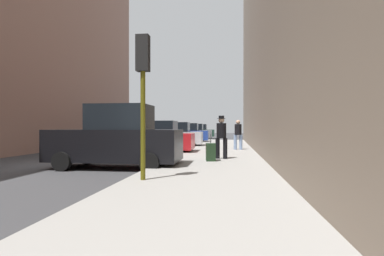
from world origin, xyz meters
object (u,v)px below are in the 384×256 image
at_px(parked_red_hatchback, 155,138).
at_px(parked_blue_sedan, 186,134).
at_px(parked_dark_green_sedan, 198,132).
at_px(pedestrian_with_fedora, 221,135).
at_px(traffic_light, 143,75).
at_px(fire_hydrant, 188,145).
at_px(pedestrian_in_jeans, 238,133).
at_px(parked_silver_sedan, 174,135).
at_px(rolling_suitcase, 211,152).
at_px(parked_black_suv, 117,139).
at_px(parked_gray_coupe, 193,132).

height_order(parked_red_hatchback, parked_blue_sedan, same).
xyz_separation_m(parked_dark_green_sedan, pedestrian_with_fedora, (3.65, -24.81, 0.29)).
relative_size(parked_dark_green_sedan, traffic_light, 1.17).
bearing_deg(traffic_light, parked_dark_green_sedan, 93.54).
distance_m(fire_hydrant, pedestrian_in_jeans, 3.30).
xyz_separation_m(parked_red_hatchback, parked_silver_sedan, (-0.00, 5.24, 0.00)).
xyz_separation_m(parked_red_hatchback, pedestrian_with_fedora, (3.65, -3.37, 0.29)).
height_order(parked_dark_green_sedan, rolling_suitcase, parked_dark_green_sedan).
relative_size(parked_red_hatchback, pedestrian_in_jeans, 2.47).
xyz_separation_m(parked_black_suv, fire_hydrant, (1.80, 5.43, -0.54)).
xyz_separation_m(parked_dark_green_sedan, traffic_light, (1.85, -29.99, 1.91)).
relative_size(parked_silver_sedan, parked_dark_green_sedan, 1.01).
bearing_deg(parked_gray_coupe, pedestrian_in_jeans, -72.81).
bearing_deg(rolling_suitcase, parked_gray_coupe, 99.10).
distance_m(parked_red_hatchback, pedestrian_with_fedora, 4.98).
distance_m(parked_blue_sedan, parked_dark_green_sedan, 10.29).
xyz_separation_m(parked_black_suv, traffic_light, (1.85, -2.98, 1.73)).
xyz_separation_m(parked_dark_green_sedan, rolling_suitcase, (3.26, -25.60, -0.36)).
xyz_separation_m(parked_blue_sedan, rolling_suitcase, (3.26, -15.32, -0.36)).
height_order(parked_blue_sedan, fire_hydrant, parked_blue_sedan).
bearing_deg(fire_hydrant, parked_gray_coupe, 96.31).
xyz_separation_m(pedestrian_in_jeans, rolling_suitcase, (-1.21, -5.87, -0.61)).
relative_size(parked_dark_green_sedan, fire_hydrant, 5.97).
bearing_deg(parked_gray_coupe, parked_black_suv, -90.00).
bearing_deg(parked_silver_sedan, rolling_suitcase, -70.90).
bearing_deg(parked_black_suv, parked_gray_coupe, 90.00).
bearing_deg(parked_gray_coupe, parked_blue_sedan, -90.00).
bearing_deg(traffic_light, rolling_suitcase, 72.29).
height_order(parked_gray_coupe, pedestrian_in_jeans, pedestrian_in_jeans).
bearing_deg(parked_gray_coupe, parked_red_hatchback, -90.00).
bearing_deg(traffic_light, pedestrian_in_jeans, 75.70).
height_order(pedestrian_with_fedora, rolling_suitcase, pedestrian_with_fedora).
relative_size(parked_dark_green_sedan, pedestrian_in_jeans, 2.46).
xyz_separation_m(parked_blue_sedan, pedestrian_with_fedora, (3.65, -14.52, 0.29)).
bearing_deg(parked_blue_sedan, parked_black_suv, -90.00).
height_order(parked_dark_green_sedan, pedestrian_in_jeans, pedestrian_in_jeans).
bearing_deg(parked_red_hatchback, pedestrian_with_fedora, -42.72).
relative_size(parked_blue_sedan, parked_dark_green_sedan, 1.01).
distance_m(parked_silver_sedan, parked_gray_coupe, 10.92).
bearing_deg(parked_red_hatchback, parked_gray_coupe, 90.00).
bearing_deg(pedestrian_with_fedora, parked_black_suv, -148.92).
relative_size(parked_black_suv, rolling_suitcase, 4.43).
relative_size(parked_black_suv, parked_dark_green_sedan, 1.10).
bearing_deg(fire_hydrant, parked_silver_sedan, 108.51).
relative_size(parked_silver_sedan, parked_gray_coupe, 1.01).
height_order(parked_silver_sedan, parked_gray_coupe, same).
bearing_deg(parked_dark_green_sedan, rolling_suitcase, -82.75).
bearing_deg(parked_black_suv, parked_blue_sedan, 90.00).
bearing_deg(pedestrian_with_fedora, traffic_light, -109.13).
height_order(parked_black_suv, traffic_light, traffic_light).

